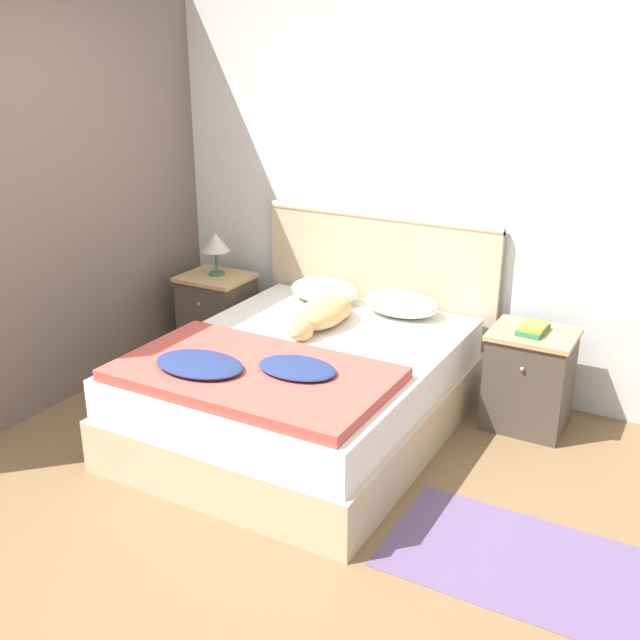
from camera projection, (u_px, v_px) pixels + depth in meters
The scene contains 14 objects.
ground_plane at pixel (207, 531), 3.50m from camera, with size 16.00×16.00×0.00m, color brown.
wall_back at pixel (400, 187), 4.79m from camera, with size 9.00×0.06×2.55m.
wall_side_left at pixel (86, 190), 4.67m from camera, with size 0.06×3.10×2.55m.
bed at pixel (304, 390), 4.33m from camera, with size 1.57×1.93×0.52m.
headboard at pixel (378, 291), 5.02m from camera, with size 1.65×0.06×1.11m.
nightstand_left at pixel (218, 315), 5.39m from camera, with size 0.47×0.42×0.60m.
nightstand_right at pixel (529, 379), 4.36m from camera, with size 0.47×0.42×0.60m.
pillow_left at pixel (325, 290), 4.95m from camera, with size 0.48×0.33×0.15m.
pillow_right at pixel (402, 304), 4.70m from camera, with size 0.48×0.33×0.15m.
quilt at pixel (251, 373), 3.81m from camera, with size 1.40×0.83×0.11m.
dog at pixel (323, 314), 4.50m from camera, with size 0.26×0.70×0.18m.
book_stack at pixel (533, 329), 4.24m from camera, with size 0.15×0.23×0.05m.
table_lamp at pixel (216, 244), 5.22m from camera, with size 0.20×0.20×0.30m.
rug at pixel (531, 565), 3.27m from camera, with size 1.27×0.71×0.00m.
Camera 1 is at (1.89, -2.30, 2.15)m, focal length 42.00 mm.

